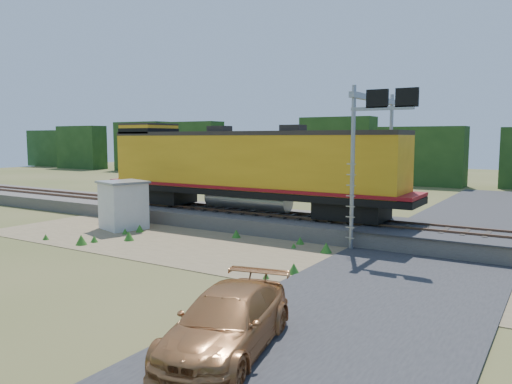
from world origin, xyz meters
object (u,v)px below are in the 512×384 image
Objects in this scene: locomotive at (243,166)px; shed at (123,205)px; car at (227,322)px; signal_gantry at (377,129)px.

locomotive is 6.87× the size of shed.
car is (9.22, -14.66, -2.72)m from locomotive.
car is (1.11, -13.99, -4.80)m from signal_gantry.
signal_gantry reaches higher than locomotive.
locomotive is 2.64× the size of signal_gantry.
locomotive is 7.10m from shed.
shed is at bearing -138.05° from locomotive.
car is at bearing -85.46° from signal_gantry.
signal_gantry reaches higher than shed.
locomotive is at bearing 175.24° from signal_gantry.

